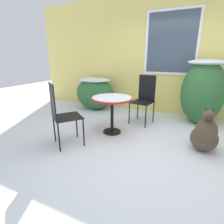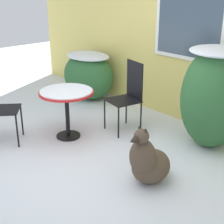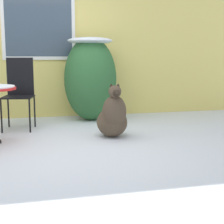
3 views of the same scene
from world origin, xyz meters
name	(u,v)px [view 2 (image 2 of 3)]	position (x,y,z in m)	size (l,w,h in m)	color
ground_plane	(78,162)	(0.00, 0.00, 0.00)	(16.00, 16.00, 0.00)	silver
house_wall	(189,28)	(0.00, 2.20, 1.52)	(8.00, 0.10, 3.00)	#E5D16B
shrub_left	(88,74)	(-1.92, 1.71, 0.49)	(1.13, 0.84, 0.91)	#2D6033
shrub_middle	(214,96)	(0.86, 1.69, 0.75)	(0.90, 0.88, 1.43)	#2D6033
patio_table	(67,98)	(-0.73, 0.36, 0.62)	(0.80, 0.80, 0.73)	black
patio_chair_near_table	(128,94)	(-0.32, 1.22, 0.59)	(0.52, 0.52, 1.08)	black
dog	(148,162)	(0.93, 0.32, 0.27)	(0.43, 0.69, 0.75)	#4C3D2D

